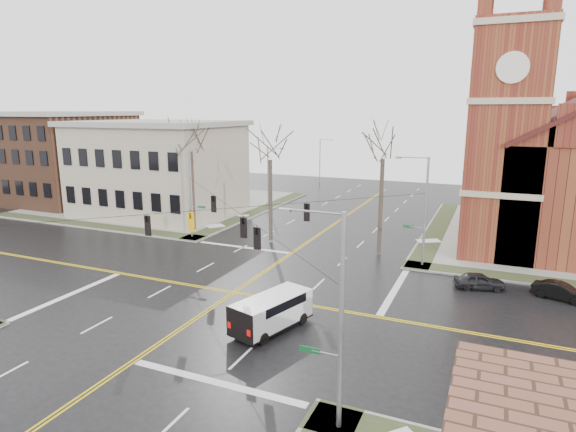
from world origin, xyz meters
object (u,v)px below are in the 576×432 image
at_px(tree_nw_far, 191,146).
at_px(parked_car_a, 479,281).
at_px(streetlight_north_b, 321,161).
at_px(cargo_van, 274,309).
at_px(parked_car_b, 560,291).
at_px(tree_ne, 383,152).
at_px(streetlight_north_a, 269,175).
at_px(signal_pole_ne, 423,208).
at_px(signal_pole_se, 337,317).
at_px(signal_pole_nw, 191,190).
at_px(tree_nw_near, 270,154).

bearing_deg(tree_nw_far, parked_car_a, -12.33).
relative_size(streetlight_north_b, parked_car_a, 2.25).
distance_m(cargo_van, parked_car_b, 20.13).
bearing_deg(tree_ne, parked_car_a, -33.30).
xyz_separation_m(streetlight_north_a, streetlight_north_b, (0.00, 20.00, 0.00)).
distance_m(signal_pole_ne, tree_ne, 6.16).
bearing_deg(parked_car_b, tree_nw_far, 97.39).
distance_m(streetlight_north_a, tree_ne, 23.57).
bearing_deg(cargo_van, streetlight_north_a, 133.24).
distance_m(parked_car_a, tree_ne, 13.51).
bearing_deg(parked_car_b, signal_pole_se, 170.53).
bearing_deg(signal_pole_nw, tree_nw_far, 122.55).
bearing_deg(cargo_van, tree_nw_near, 133.18).
distance_m(streetlight_north_b, tree_ne, 39.16).
bearing_deg(streetlight_north_b, streetlight_north_a, -90.00).
distance_m(streetlight_north_a, cargo_van, 35.84).
distance_m(tree_nw_far, tree_nw_near, 9.67).
height_order(signal_pole_ne, signal_pole_nw, same).
relative_size(tree_nw_near, tree_ne, 0.94).
distance_m(signal_pole_nw, tree_nw_far, 5.24).
bearing_deg(signal_pole_nw, tree_ne, 6.26).
xyz_separation_m(signal_pole_se, parked_car_b, (9.99, 19.38, -4.36)).
bearing_deg(tree_ne, streetlight_north_b, 117.60).
height_order(streetlight_north_b, tree_ne, tree_ne).
height_order(streetlight_north_a, cargo_van, streetlight_north_a).
xyz_separation_m(signal_pole_ne, signal_pole_se, (0.00, -23.00, 0.00)).
height_order(streetlight_north_b, parked_car_b, streetlight_north_b).
bearing_deg(streetlight_north_b, parked_car_a, -56.36).
xyz_separation_m(parked_car_a, tree_nw_near, (-19.50, 5.51, 8.06)).
relative_size(streetlight_north_b, tree_nw_near, 0.67).
xyz_separation_m(streetlight_north_b, cargo_van, (15.74, -52.03, -3.26)).
height_order(signal_pole_nw, tree_nw_near, tree_nw_near).
bearing_deg(parked_car_a, streetlight_north_b, 17.98).
bearing_deg(parked_car_b, streetlight_north_a, 75.60).
bearing_deg(parked_car_a, tree_nw_near, 58.58).
height_order(streetlight_north_a, parked_car_a, streetlight_north_a).
bearing_deg(signal_pole_se, tree_ne, 98.99).
xyz_separation_m(streetlight_north_b, tree_nw_far, (-2.38, -33.81, 4.64)).
distance_m(streetlight_north_a, parked_car_a, 33.71).
height_order(signal_pole_ne, parked_car_a, signal_pole_ne).
relative_size(signal_pole_ne, tree_nw_near, 0.75).
height_order(parked_car_a, parked_car_b, parked_car_a).
bearing_deg(signal_pole_nw, parked_car_a, -7.64).
bearing_deg(signal_pole_nw, streetlight_north_a, 87.68).
bearing_deg(tree_nw_far, parked_car_b, -10.41).
relative_size(streetlight_north_a, tree_ne, 0.63).
relative_size(signal_pole_nw, tree_nw_far, 0.71).
bearing_deg(tree_nw_far, cargo_van, -45.14).
bearing_deg(signal_pole_ne, streetlight_north_b, 121.05).
xyz_separation_m(signal_pole_ne, signal_pole_nw, (-22.64, 0.00, 0.00)).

